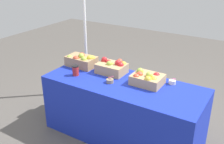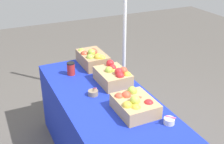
# 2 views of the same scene
# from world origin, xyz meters

# --- Properties ---
(ground_plane) EXTENTS (10.00, 10.00, 0.00)m
(ground_plane) POSITION_xyz_m (0.00, 0.00, 0.00)
(ground_plane) COLOR #56514C
(table) EXTENTS (1.90, 0.76, 0.74)m
(table) POSITION_xyz_m (0.00, 0.00, 0.37)
(table) COLOR #192DB7
(table) RESTS_ON ground_plane
(apple_crate_left) EXTENTS (0.39, 0.24, 0.19)m
(apple_crate_left) POSITION_xyz_m (-0.72, 0.14, 0.82)
(apple_crate_left) COLOR tan
(apple_crate_left) RESTS_ON table
(apple_crate_middle) EXTENTS (0.36, 0.26, 0.18)m
(apple_crate_middle) POSITION_xyz_m (-0.26, 0.17, 0.82)
(apple_crate_middle) COLOR tan
(apple_crate_middle) RESTS_ON table
(apple_crate_right) EXTENTS (0.35, 0.28, 0.17)m
(apple_crate_right) POSITION_xyz_m (0.24, 0.11, 0.81)
(apple_crate_right) COLOR tan
(apple_crate_right) RESTS_ON table
(sample_bowl_near) EXTENTS (0.08, 0.09, 0.09)m
(sample_bowl_near) POSITION_xyz_m (0.50, 0.27, 0.76)
(sample_bowl_near) COLOR silver
(sample_bowl_near) RESTS_ON table
(sample_bowl_mid) EXTENTS (0.09, 0.09, 0.09)m
(sample_bowl_mid) POSITION_xyz_m (-0.13, -0.09, 0.76)
(sample_bowl_mid) COLOR gray
(sample_bowl_mid) RESTS_ON table
(coffee_cup) EXTENTS (0.08, 0.08, 0.13)m
(coffee_cup) POSITION_xyz_m (-0.60, -0.13, 0.80)
(coffee_cup) COLOR red
(coffee_cup) RESTS_ON table
(tent_pole) EXTENTS (0.04, 0.04, 2.29)m
(tent_pole) POSITION_xyz_m (-1.08, 0.71, 1.15)
(tent_pole) COLOR white
(tent_pole) RESTS_ON ground_plane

